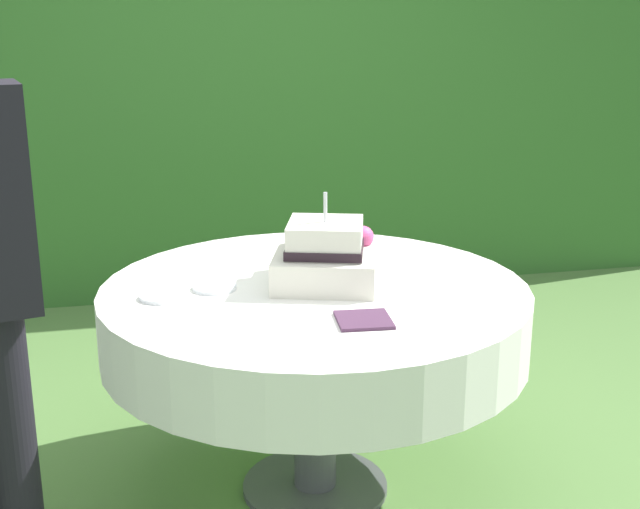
# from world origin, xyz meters

# --- Properties ---
(ground_plane) EXTENTS (20.00, 20.00, 0.00)m
(ground_plane) POSITION_xyz_m (0.00, 0.00, 0.00)
(ground_plane) COLOR #547A3D
(foliage_hedge) EXTENTS (5.83, 0.53, 2.26)m
(foliage_hedge) POSITION_xyz_m (0.00, 2.35, 1.13)
(foliage_hedge) COLOR #336628
(foliage_hedge) RESTS_ON ground_plane
(cake_table) EXTENTS (1.35, 1.35, 0.72)m
(cake_table) POSITION_xyz_m (0.00, 0.00, 0.61)
(cake_table) COLOR #4C4C51
(cake_table) RESTS_ON ground_plane
(wedding_cake) EXTENTS (0.40, 0.40, 0.30)m
(wedding_cake) POSITION_xyz_m (0.04, 0.01, 0.81)
(wedding_cake) COLOR silver
(wedding_cake) RESTS_ON cake_table
(serving_plate_near) EXTENTS (0.13, 0.13, 0.01)m
(serving_plate_near) POSITION_xyz_m (-0.48, -0.02, 0.73)
(serving_plate_near) COLOR white
(serving_plate_near) RESTS_ON cake_table
(serving_plate_far) EXTENTS (0.14, 0.14, 0.01)m
(serving_plate_far) POSITION_xyz_m (-0.31, 0.03, 0.73)
(serving_plate_far) COLOR white
(serving_plate_far) RESTS_ON cake_table
(napkin_stack) EXTENTS (0.16, 0.16, 0.01)m
(napkin_stack) POSITION_xyz_m (0.07, -0.34, 0.73)
(napkin_stack) COLOR #4C2D47
(napkin_stack) RESTS_ON cake_table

